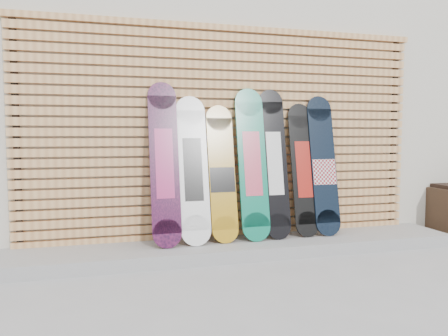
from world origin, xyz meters
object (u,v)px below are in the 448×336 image
Objects in this scene: snowboard_4 at (274,163)px; snowboard_5 at (303,169)px; snowboard_0 at (164,163)px; snowboard_6 at (324,166)px; snowboard_1 at (193,169)px; snowboard_2 at (222,174)px; snowboard_3 at (252,164)px.

snowboard_4 is 1.10× the size of snowboard_5.
snowboard_4 is (1.14, 0.02, -0.02)m from snowboard_0.
snowboard_0 is 1.07× the size of snowboard_6.
snowboard_4 is 0.56m from snowboard_6.
snowboard_0 is at bearing -179.31° from snowboard_6.
snowboard_0 is at bearing -178.50° from snowboard_1.
snowboard_2 is at bearing 1.93° from snowboard_0.
snowboard_4 reaches higher than snowboard_6.
snowboard_4 is at bearing 0.37° from snowboard_2.
snowboard_4 is at bearing 1.04° from snowboard_1.
snowboard_6 is (0.81, 0.01, -0.04)m from snowboard_3.
snowboard_6 is at bearing -2.83° from snowboard_5.
snowboard_6 reaches higher than snowboard_1.
snowboard_3 is (0.89, 0.01, -0.02)m from snowboard_0.
snowboard_2 is (0.58, 0.02, -0.12)m from snowboard_0.
snowboard_3 is at bearing -178.22° from snowboard_5.
snowboard_0 is 1.16× the size of snowboard_2.
snowboard_0 is at bearing -178.07° from snowboard_2.
snowboard_3 is 1.00× the size of snowboard_4.
snowboard_3 is 1.10× the size of snowboard_5.
snowboard_4 reaches higher than snowboard_5.
snowboard_0 is at bearing -179.11° from snowboard_3.
snowboard_3 reaches higher than snowboard_4.
snowboard_2 is 0.89m from snowboard_5.
snowboard_1 is at bearing -178.82° from snowboard_5.
snowboard_3 is at bearing -179.53° from snowboard_6.
snowboard_3 is 0.25m from snowboard_4.
snowboard_1 is at bearing -177.68° from snowboard_2.
snowboard_6 is (0.23, -0.01, 0.03)m from snowboard_5.
snowboard_3 is at bearing 0.89° from snowboard_0.
snowboard_1 is 0.86m from snowboard_4.
snowboard_6 reaches higher than snowboard_5.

